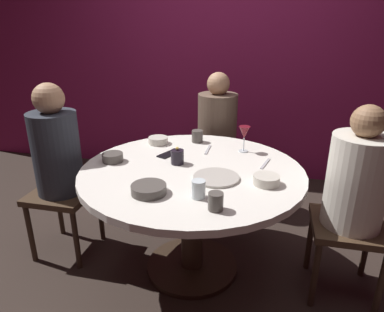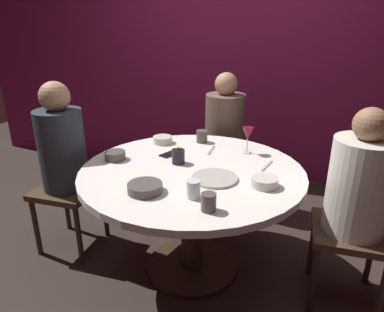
{
  "view_description": "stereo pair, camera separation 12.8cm",
  "coord_description": "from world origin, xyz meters",
  "px_view_note": "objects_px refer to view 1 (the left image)",
  "views": [
    {
      "loc": [
        0.43,
        -1.85,
        1.53
      ],
      "look_at": [
        0.0,
        0.0,
        0.8
      ],
      "focal_mm": 32.39,
      "sensor_mm": 36.0,
      "label": 1
    },
    {
      "loc": [
        0.55,
        -1.82,
        1.53
      ],
      "look_at": [
        0.0,
        0.0,
        0.8
      ],
      "focal_mm": 32.39,
      "sensor_mm": 36.0,
      "label": 2
    }
  ],
  "objects_px": {
    "wine_glass": "(244,133)",
    "cup_by_left_diner": "(197,136)",
    "candle_holder": "(177,157)",
    "cup_near_candle": "(198,189)",
    "seated_diner_right": "(356,185)",
    "bowl_salad_center": "(266,180)",
    "seated_diner_back": "(217,125)",
    "cup_by_right_diner": "(216,201)",
    "dining_table": "(192,191)",
    "cell_phone": "(167,155)",
    "bowl_sauce_side": "(149,189)",
    "bowl_small_white": "(158,140)",
    "bowl_serving_large": "(113,157)",
    "seated_diner_left": "(57,154)",
    "dinner_plate": "(216,178)"
  },
  "relations": [
    {
      "from": "candle_holder",
      "to": "cup_near_candle",
      "type": "distance_m",
      "value": 0.46
    },
    {
      "from": "dining_table",
      "to": "bowl_sauce_side",
      "type": "xyz_separation_m",
      "value": [
        -0.14,
        -0.36,
        0.17
      ]
    },
    {
      "from": "cup_by_left_diner",
      "to": "bowl_salad_center",
      "type": "bearing_deg",
      "value": -50.07
    },
    {
      "from": "seated_diner_left",
      "to": "wine_glass",
      "type": "relative_size",
      "value": 6.8
    },
    {
      "from": "cell_phone",
      "to": "cup_near_candle",
      "type": "height_order",
      "value": "cup_near_candle"
    },
    {
      "from": "wine_glass",
      "to": "dinner_plate",
      "type": "distance_m",
      "value": 0.5
    },
    {
      "from": "seated_diner_back",
      "to": "bowl_small_white",
      "type": "height_order",
      "value": "seated_diner_back"
    },
    {
      "from": "cup_near_candle",
      "to": "bowl_salad_center",
      "type": "bearing_deg",
      "value": 35.42
    },
    {
      "from": "seated_diner_left",
      "to": "bowl_small_white",
      "type": "distance_m",
      "value": 0.69
    },
    {
      "from": "dining_table",
      "to": "bowl_sauce_side",
      "type": "distance_m",
      "value": 0.43
    },
    {
      "from": "candle_holder",
      "to": "cup_by_right_diner",
      "type": "bearing_deg",
      "value": -57.63
    },
    {
      "from": "bowl_small_white",
      "to": "cup_near_candle",
      "type": "relative_size",
      "value": 1.51
    },
    {
      "from": "dinner_plate",
      "to": "cup_by_left_diner",
      "type": "distance_m",
      "value": 0.65
    },
    {
      "from": "bowl_sauce_side",
      "to": "cup_near_candle",
      "type": "xyz_separation_m",
      "value": [
        0.26,
        0.01,
        0.02
      ]
    },
    {
      "from": "dining_table",
      "to": "wine_glass",
      "type": "distance_m",
      "value": 0.53
    },
    {
      "from": "seated_diner_back",
      "to": "cell_phone",
      "type": "distance_m",
      "value": 0.81
    },
    {
      "from": "wine_glass",
      "to": "cup_near_candle",
      "type": "height_order",
      "value": "wine_glass"
    },
    {
      "from": "bowl_sauce_side",
      "to": "seated_diner_right",
      "type": "bearing_deg",
      "value": 18.92
    },
    {
      "from": "seated_diner_right",
      "to": "bowl_serving_large",
      "type": "height_order",
      "value": "seated_diner_right"
    },
    {
      "from": "cell_phone",
      "to": "bowl_sauce_side",
      "type": "relative_size",
      "value": 0.77
    },
    {
      "from": "seated_diner_back",
      "to": "candle_holder",
      "type": "height_order",
      "value": "seated_diner_back"
    },
    {
      "from": "cup_by_left_diner",
      "to": "bowl_sauce_side",
      "type": "bearing_deg",
      "value": -94.66
    },
    {
      "from": "bowl_sauce_side",
      "to": "cup_by_right_diner",
      "type": "xyz_separation_m",
      "value": [
        0.36,
        -0.09,
        0.02
      ]
    },
    {
      "from": "seated_diner_left",
      "to": "cup_by_right_diner",
      "type": "xyz_separation_m",
      "value": [
        1.12,
        -0.45,
        0.03
      ]
    },
    {
      "from": "bowl_small_white",
      "to": "bowl_salad_center",
      "type": "bearing_deg",
      "value": -33.32
    },
    {
      "from": "cup_by_left_diner",
      "to": "cup_by_right_diner",
      "type": "bearing_deg",
      "value": -72.93
    },
    {
      "from": "wine_glass",
      "to": "bowl_sauce_side",
      "type": "relative_size",
      "value": 0.97
    },
    {
      "from": "seated_diner_back",
      "to": "wine_glass",
      "type": "distance_m",
      "value": 0.67
    },
    {
      "from": "dining_table",
      "to": "bowl_serving_large",
      "type": "height_order",
      "value": "bowl_serving_large"
    },
    {
      "from": "cell_phone",
      "to": "seated_diner_left",
      "type": "bearing_deg",
      "value": 39.14
    },
    {
      "from": "seated_diner_left",
      "to": "bowl_small_white",
      "type": "height_order",
      "value": "seated_diner_left"
    },
    {
      "from": "candle_holder",
      "to": "cell_phone",
      "type": "height_order",
      "value": "candle_holder"
    },
    {
      "from": "seated_diner_back",
      "to": "cup_near_candle",
      "type": "xyz_separation_m",
      "value": [
        0.11,
        -1.31,
        0.05
      ]
    },
    {
      "from": "dinner_plate",
      "to": "bowl_small_white",
      "type": "xyz_separation_m",
      "value": [
        -0.5,
        0.5,
        0.02
      ]
    },
    {
      "from": "dining_table",
      "to": "dinner_plate",
      "type": "relative_size",
      "value": 5.15
    },
    {
      "from": "bowl_sauce_side",
      "to": "cup_by_right_diner",
      "type": "distance_m",
      "value": 0.37
    },
    {
      "from": "seated_diner_back",
      "to": "bowl_salad_center",
      "type": "bearing_deg",
      "value": 22.01
    },
    {
      "from": "bowl_sauce_side",
      "to": "cup_by_left_diner",
      "type": "distance_m",
      "value": 0.86
    },
    {
      "from": "bowl_serving_large",
      "to": "cup_near_candle",
      "type": "distance_m",
      "value": 0.72
    },
    {
      "from": "candle_holder",
      "to": "dinner_plate",
      "type": "xyz_separation_m",
      "value": [
        0.27,
        -0.17,
        -0.04
      ]
    },
    {
      "from": "candle_holder",
      "to": "bowl_sauce_side",
      "type": "xyz_separation_m",
      "value": [
        -0.04,
        -0.42,
        -0.02
      ]
    },
    {
      "from": "candle_holder",
      "to": "bowl_serving_large",
      "type": "xyz_separation_m",
      "value": [
        -0.4,
        -0.05,
        -0.02
      ]
    },
    {
      "from": "seated_diner_right",
      "to": "bowl_salad_center",
      "type": "xyz_separation_m",
      "value": [
        -0.48,
        -0.12,
        0.03
      ]
    },
    {
      "from": "dining_table",
      "to": "cell_phone",
      "type": "bearing_deg",
      "value": 138.71
    },
    {
      "from": "seated_diner_left",
      "to": "cup_by_left_diner",
      "type": "xyz_separation_m",
      "value": [
        0.83,
        0.49,
        0.03
      ]
    },
    {
      "from": "seated_diner_back",
      "to": "bowl_salad_center",
      "type": "xyz_separation_m",
      "value": [
        0.44,
        -1.08,
        0.03
      ]
    },
    {
      "from": "bowl_small_white",
      "to": "wine_glass",
      "type": "bearing_deg",
      "value": -2.53
    },
    {
      "from": "wine_glass",
      "to": "cup_by_left_diner",
      "type": "xyz_separation_m",
      "value": [
        -0.35,
        0.13,
        -0.08
      ]
    },
    {
      "from": "seated_diner_right",
      "to": "cup_by_left_diner",
      "type": "distance_m",
      "value": 1.11
    },
    {
      "from": "seated_diner_right",
      "to": "bowl_sauce_side",
      "type": "relative_size",
      "value": 6.36
    }
  ]
}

